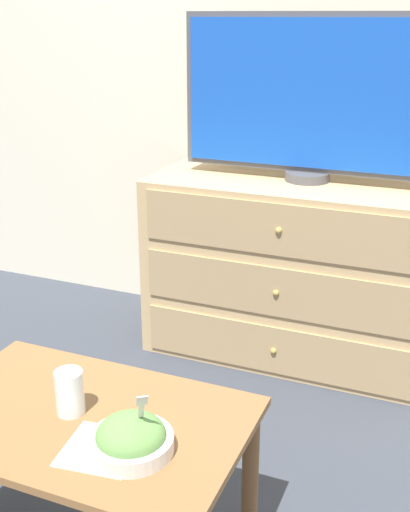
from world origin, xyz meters
TOP-DOWN VIEW (x-y plane):
  - ground_plane at (0.00, 0.00)m, footprint 12.00×12.00m
  - wall_back at (0.00, 0.03)m, footprint 12.00×0.05m
  - dresser at (-0.03, -0.26)m, footprint 1.13×0.49m
  - tv at (-0.00, -0.23)m, footprint 0.98×0.17m
  - coffee_table at (-0.21, -1.49)m, footprint 0.78×0.50m
  - takeout_bowl at (-0.05, -1.56)m, footprint 0.19×0.19m
  - drink_cup at (-0.25, -1.49)m, footprint 0.07×0.07m
  - napkin at (-0.11, -1.58)m, footprint 0.18×0.18m

SIDE VIEW (x-z plane):
  - ground_plane at x=0.00m, z-range 0.00..0.00m
  - coffee_table at x=-0.21m, z-range 0.14..0.55m
  - dresser at x=-0.03m, z-range 0.00..0.72m
  - napkin at x=-0.11m, z-range 0.41..0.42m
  - takeout_bowl at x=-0.05m, z-range 0.36..0.53m
  - drink_cup at x=-0.25m, z-range 0.41..0.52m
  - tv at x=0.00m, z-range 0.73..1.33m
  - wall_back at x=0.00m, z-range 0.00..2.60m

